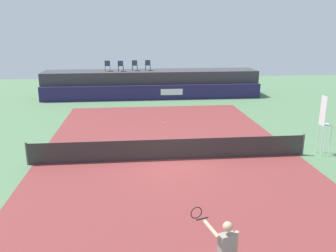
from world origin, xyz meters
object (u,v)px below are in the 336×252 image
Objects in this scene: net_post_near at (27,154)px; tennis_ball at (163,123)px; spectator_chair_left at (121,65)px; net_post_far at (303,144)px; spectator_chair_right at (148,65)px; spectator_chair_far_left at (107,65)px; umpire_chair at (324,121)px; spectator_chair_center at (135,65)px.

net_post_near reaches higher than tennis_ball.
net_post_far is (8.75, -14.93, -2.19)m from spectator_chair_left.
spectator_chair_right is at bearing 7.41° from spectator_chair_left.
net_post_near is (-3.65, -14.93, -2.19)m from spectator_chair_left.
net_post_far is at bearing -56.85° from spectator_chair_far_left.
tennis_ball is at bearing 43.65° from net_post_near.
spectator_chair_left is at bearing 122.82° from umpire_chair.
spectator_chair_far_left and spectator_chair_left have the same top height.
spectator_chair_far_left and spectator_chair_right have the same top height.
spectator_chair_center is 0.89× the size of net_post_far.
net_post_near is (-5.92, -15.23, -2.19)m from spectator_chair_right.
net_post_far is at bearing -63.43° from spectator_chair_center.
umpire_chair is 2.76× the size of net_post_far.
spectator_chair_right is 13.06× the size of tennis_ball.
spectator_chair_far_left is 0.32× the size of umpire_chair.
net_post_near is (-13.28, 0.01, -1.09)m from umpire_chair.
spectator_chair_right is at bearing 93.24° from tennis_ball.
spectator_chair_far_left is 13.06× the size of tennis_ball.
spectator_chair_far_left is at bearing 125.42° from umpire_chair.
umpire_chair is 40.59× the size of tennis_ball.
tennis_ball is at bearing 138.10° from umpire_chair.
spectator_chair_right reaches higher than net_post_far.
spectator_chair_center is at bearing 100.16° from tennis_ball.
tennis_ball is (6.43, 6.14, -0.46)m from net_post_near.
umpire_chair reaches higher than net_post_far.
spectator_chair_center is at bearing 116.57° from net_post_far.
umpire_chair is 1.40m from net_post_far.
spectator_chair_center is 13.06× the size of tennis_ball.
spectator_chair_far_left is at bearing 172.53° from spectator_chair_left.
umpire_chair is (7.36, -15.23, -1.11)m from spectator_chair_right.
spectator_chair_left is 1.19m from spectator_chair_center.
spectator_chair_center is 0.32× the size of umpire_chair.
net_post_far reaches higher than tennis_ball.
spectator_chair_center is 9.55m from tennis_ball.
spectator_chair_right is 0.89× the size of net_post_far.
spectator_chair_right is 16.48m from net_post_near.
spectator_chair_right is 16.69m from net_post_far.
umpire_chair is 9.33m from tennis_ball.
spectator_chair_left is 17.81m from umpire_chair.
spectator_chair_left is at bearing -168.25° from spectator_chair_center.
spectator_chair_left is 2.29m from spectator_chair_right.
spectator_chair_center is 17.10m from net_post_far.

